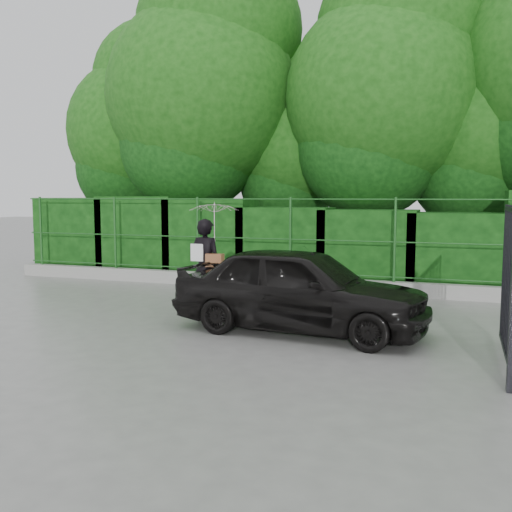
% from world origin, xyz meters
% --- Properties ---
extents(ground, '(80.00, 80.00, 0.00)m').
position_xyz_m(ground, '(0.00, 0.00, 0.00)').
color(ground, gray).
extents(kerb, '(14.00, 0.25, 0.30)m').
position_xyz_m(kerb, '(0.00, 4.50, 0.15)').
color(kerb, '#9E9E99').
rests_on(kerb, ground).
extents(fence, '(14.13, 0.06, 1.80)m').
position_xyz_m(fence, '(0.22, 4.50, 1.20)').
color(fence, '#1E541E').
rests_on(fence, kerb).
extents(hedge, '(14.20, 1.20, 2.24)m').
position_xyz_m(hedge, '(-0.06, 5.50, 1.00)').
color(hedge, black).
rests_on(hedge, ground).
extents(trees, '(17.10, 6.15, 8.08)m').
position_xyz_m(trees, '(1.14, 7.74, 4.62)').
color(trees, black).
rests_on(trees, ground).
extents(woman, '(0.94, 0.93, 2.02)m').
position_xyz_m(woman, '(-0.33, 1.79, 1.31)').
color(woman, black).
rests_on(woman, ground).
extents(car, '(4.13, 2.02, 1.36)m').
position_xyz_m(car, '(1.68, 0.70, 0.68)').
color(car, black).
rests_on(car, ground).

